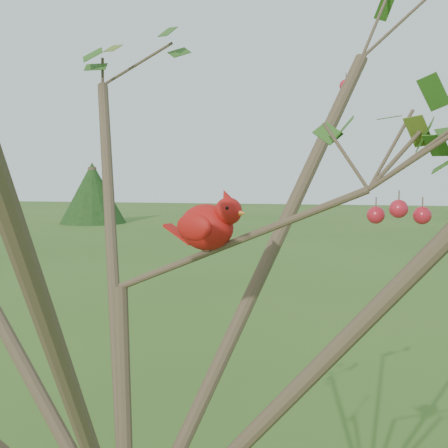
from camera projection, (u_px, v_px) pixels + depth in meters
name	position (u px, v px, depth m)	size (l,w,h in m)	color
crabapple_tree	(130.00, 224.00, 1.26)	(2.35, 2.05, 2.95)	#403122
cardinal	(209.00, 225.00, 1.33)	(0.22, 0.15, 0.16)	red
distant_trees	(338.00, 190.00, 24.08)	(42.86, 11.78, 3.55)	#403122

